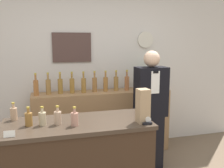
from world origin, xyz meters
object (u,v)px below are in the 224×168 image
(paper_bag, at_px, (143,106))
(shopkeeper, at_px, (150,111))
(potted_plant, at_px, (151,77))
(tape_dispenser, at_px, (147,122))

(paper_bag, bearing_deg, shopkeeper, 60.95)
(shopkeeper, relative_size, potted_plant, 4.33)
(tape_dispenser, bearing_deg, paper_bag, 113.23)
(shopkeeper, relative_size, tape_dispenser, 17.87)
(shopkeeper, relative_size, paper_bag, 4.84)
(shopkeeper, height_order, tape_dispenser, shopkeeper)
(paper_bag, distance_m, tape_dispenser, 0.16)
(potted_plant, xyz_separation_m, paper_bag, (-0.71, -1.40, -0.06))
(paper_bag, xyz_separation_m, tape_dispenser, (0.02, -0.06, -0.14))
(potted_plant, height_order, paper_bag, potted_plant)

